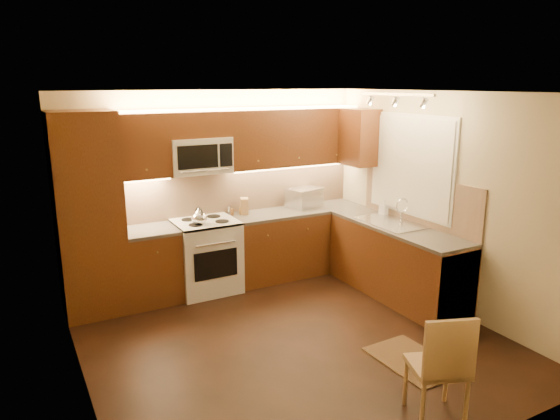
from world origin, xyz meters
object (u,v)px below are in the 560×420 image
sink (390,217)px  dining_chair (437,364)px  microwave (199,155)px  soap_bottle (384,208)px  knife_block (244,206)px  stove (206,256)px  kettle (199,216)px  toaster_oven (304,198)px

sink → dining_chair: (-1.33, -2.16, -0.52)m
microwave → soap_bottle: microwave is taller
microwave → dining_chair: 3.71m
sink → knife_block: size_ratio=4.04×
stove → kettle: bearing=-131.9°
toaster_oven → sink: bearing=-84.1°
kettle → soap_bottle: kettle is taller
stove → knife_block: bearing=14.2°
toaster_oven → knife_block: size_ratio=2.08×
microwave → soap_bottle: size_ratio=3.75×
sink → toaster_oven: size_ratio=1.94×
kettle → toaster_oven: (1.62, 0.25, 0.00)m
knife_block → sink: bearing=-22.0°
knife_block → soap_bottle: (1.57, -0.93, -0.01)m
sink → knife_block: bearing=137.4°
soap_bottle → kettle: bearing=149.7°
kettle → dining_chair: bearing=-89.1°
stove → toaster_oven: size_ratio=2.08×
toaster_oven → soap_bottle: bearing=-68.6°
stove → soap_bottle: 2.38m
dining_chair → toaster_oven: bearing=97.0°
sink → dining_chair: 2.59m
toaster_oven → dining_chair: size_ratio=0.48×
sink → kettle: bearing=155.0°
microwave → knife_block: (0.61, 0.02, -0.71)m
toaster_oven → soap_bottle: (0.68, -0.88, -0.03)m
kettle → stove: bearing=34.9°
kettle → toaster_oven: toaster_oven is taller
sink → toaster_oven: (-0.50, 1.24, 0.06)m
stove → microwave: microwave is taller
soap_bottle → toaster_oven: bearing=112.6°
stove → dining_chair: (0.67, -3.29, -0.00)m
stove → knife_block: size_ratio=4.33×
microwave → toaster_oven: 1.65m
microwave → toaster_oven: (1.50, -0.02, -0.69)m
sink → soap_bottle: size_ratio=4.24×
microwave → knife_block: microwave is taller
stove → sink: size_ratio=1.07×
toaster_oven → knife_block: (-0.89, 0.04, -0.03)m
stove → toaster_oven: (1.50, 0.11, 0.57)m
stove → dining_chair: size_ratio=1.00×
stove → soap_bottle: bearing=-19.5°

